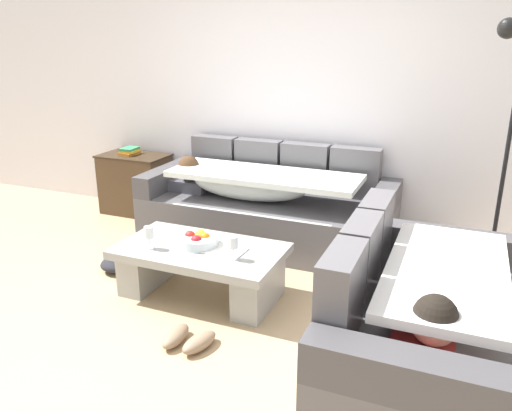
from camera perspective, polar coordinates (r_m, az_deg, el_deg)
The scene contains 14 objects.
ground_plane at distance 3.45m, azimuth -7.57°, elevation -13.73°, with size 14.00×14.00×0.00m, color tan.
back_wall at distance 4.91m, azimuth 4.69°, elevation 12.82°, with size 9.00×0.10×2.70m, color white.
couch_along_wall at distance 4.68m, azimuth 0.93°, elevation -0.18°, with size 2.27×0.92×0.88m.
couch_near_window at distance 2.99m, azimuth 18.13°, elevation -12.50°, with size 0.92×1.71×0.88m.
coffee_table at distance 3.76m, azimuth -6.21°, elevation -6.66°, with size 1.20×0.68×0.38m.
fruit_bowl at distance 3.71m, azimuth -6.44°, elevation -3.87°, with size 0.28×0.28×0.10m.
wine_glass_near_left at distance 3.70m, azimuth -11.94°, elevation -3.07°, with size 0.07×0.07×0.17m.
wine_glass_near_right at distance 3.45m, azimuth -2.58°, elevation -4.28°, with size 0.07×0.07×0.17m.
open_magazine at distance 3.61m, azimuth -3.49°, elevation -5.09°, with size 0.28×0.21×0.01m, color white.
side_cabinet at distance 5.62m, azimuth -13.35°, elevation 2.39°, with size 0.72×0.44×0.64m.
book_stack_on_cabinet at distance 5.56m, azimuth -14.01°, elevation 5.95°, with size 0.18×0.21×0.07m.
floor_lamp at distance 4.12m, azimuth 25.85°, elevation 6.68°, with size 0.33×0.31×1.95m.
pair_of_shoes at distance 3.28m, azimuth -7.73°, elevation -14.65°, with size 0.33×0.29×0.09m.
crumpled_garment at distance 4.35m, azimuth -14.56°, elevation -6.12°, with size 0.40×0.32×0.12m, color #232328.
Camera 1 is at (1.53, -2.49, 1.82)m, focal length 35.59 mm.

